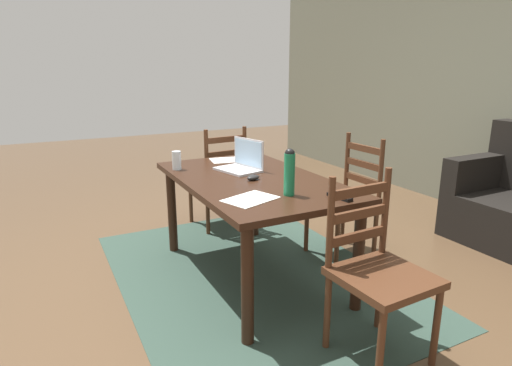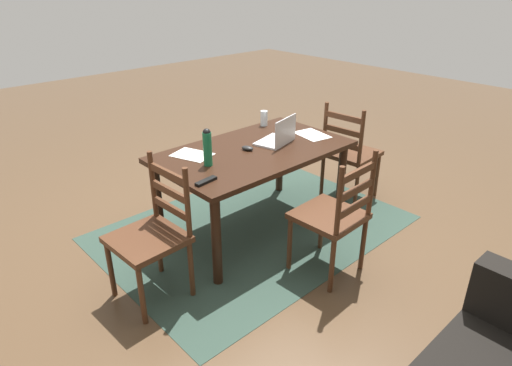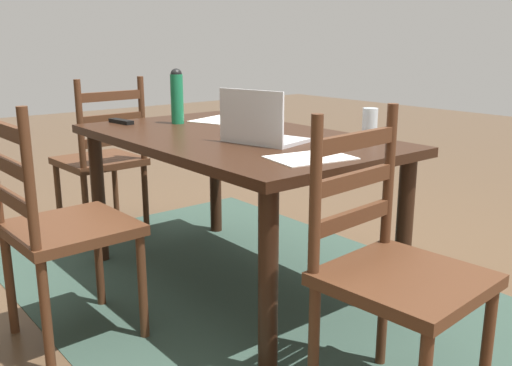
{
  "view_description": "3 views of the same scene",
  "coord_description": "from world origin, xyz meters",
  "px_view_note": "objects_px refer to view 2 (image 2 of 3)",
  "views": [
    {
      "loc": [
        2.54,
        -1.27,
        1.47
      ],
      "look_at": [
        -0.15,
        0.11,
        0.65
      ],
      "focal_mm": 30.19,
      "sensor_mm": 36.0,
      "label": 1
    },
    {
      "loc": [
        2.22,
        2.43,
        2.01
      ],
      "look_at": [
        0.04,
        0.07,
        0.47
      ],
      "focal_mm": 30.97,
      "sensor_mm": 36.0,
      "label": 2
    },
    {
      "loc": [
        -2.04,
        1.52,
        1.15
      ],
      "look_at": [
        -0.06,
        -0.08,
        0.5
      ],
      "focal_mm": 39.4,
      "sensor_mm": 36.0,
      "label": 3
    }
  ],
  "objects_px": {
    "chair_left_far": "(350,153)",
    "tv_remote": "(206,181)",
    "drinking_glass": "(264,118)",
    "chair_far_head": "(334,216)",
    "computer_mouse": "(247,148)",
    "laptop": "(279,137)",
    "water_bottle": "(207,146)",
    "chair_right_far": "(152,235)",
    "dining_table": "(254,160)"
  },
  "relations": [
    {
      "from": "chair_left_far",
      "to": "tv_remote",
      "type": "height_order",
      "value": "chair_left_far"
    },
    {
      "from": "drinking_glass",
      "to": "tv_remote",
      "type": "distance_m",
      "value": 1.29
    },
    {
      "from": "chair_left_far",
      "to": "chair_far_head",
      "type": "xyz_separation_m",
      "value": [
        1.06,
        0.64,
        0.0
      ]
    },
    {
      "from": "computer_mouse",
      "to": "chair_left_far",
      "type": "bearing_deg",
      "value": 151.36
    },
    {
      "from": "chair_left_far",
      "to": "tv_remote",
      "type": "distance_m",
      "value": 1.74
    },
    {
      "from": "chair_left_far",
      "to": "laptop",
      "type": "relative_size",
      "value": 2.61
    },
    {
      "from": "computer_mouse",
      "to": "drinking_glass",
      "type": "bearing_deg",
      "value": -163.86
    },
    {
      "from": "water_bottle",
      "to": "chair_right_far",
      "type": "bearing_deg",
      "value": 15.65
    },
    {
      "from": "dining_table",
      "to": "drinking_glass",
      "type": "relative_size",
      "value": 11.27
    },
    {
      "from": "computer_mouse",
      "to": "chair_right_far",
      "type": "bearing_deg",
      "value": -7.38
    },
    {
      "from": "chair_right_far",
      "to": "water_bottle",
      "type": "height_order",
      "value": "water_bottle"
    },
    {
      "from": "chair_left_far",
      "to": "computer_mouse",
      "type": "relative_size",
      "value": 9.5
    },
    {
      "from": "chair_left_far",
      "to": "computer_mouse",
      "type": "height_order",
      "value": "chair_left_far"
    },
    {
      "from": "laptop",
      "to": "drinking_glass",
      "type": "xyz_separation_m",
      "value": [
        -0.23,
        -0.42,
        0.01
      ]
    },
    {
      "from": "chair_right_far",
      "to": "drinking_glass",
      "type": "distance_m",
      "value": 1.67
    },
    {
      "from": "chair_left_far",
      "to": "chair_far_head",
      "type": "distance_m",
      "value": 1.24
    },
    {
      "from": "water_bottle",
      "to": "tv_remote",
      "type": "distance_m",
      "value": 0.32
    },
    {
      "from": "laptop",
      "to": "drinking_glass",
      "type": "distance_m",
      "value": 0.48
    },
    {
      "from": "laptop",
      "to": "water_bottle",
      "type": "bearing_deg",
      "value": -2.55
    },
    {
      "from": "chair_left_far",
      "to": "water_bottle",
      "type": "xyz_separation_m",
      "value": [
        1.52,
        -0.17,
        0.41
      ]
    },
    {
      "from": "chair_far_head",
      "to": "laptop",
      "type": "distance_m",
      "value": 0.88
    },
    {
      "from": "laptop",
      "to": "computer_mouse",
      "type": "bearing_deg",
      "value": -11.64
    },
    {
      "from": "water_bottle",
      "to": "tv_remote",
      "type": "height_order",
      "value": "water_bottle"
    },
    {
      "from": "chair_right_far",
      "to": "computer_mouse",
      "type": "relative_size",
      "value": 9.5
    },
    {
      "from": "chair_left_far",
      "to": "laptop",
      "type": "distance_m",
      "value": 0.89
    },
    {
      "from": "laptop",
      "to": "water_bottle",
      "type": "height_order",
      "value": "water_bottle"
    },
    {
      "from": "dining_table",
      "to": "chair_left_far",
      "type": "distance_m",
      "value": 1.09
    },
    {
      "from": "dining_table",
      "to": "chair_far_head",
      "type": "distance_m",
      "value": 0.85
    },
    {
      "from": "chair_left_far",
      "to": "chair_far_head",
      "type": "relative_size",
      "value": 1.0
    },
    {
      "from": "computer_mouse",
      "to": "chair_far_head",
      "type": "bearing_deg",
      "value": 75.26
    },
    {
      "from": "chair_left_far",
      "to": "laptop",
      "type": "bearing_deg",
      "value": -9.75
    },
    {
      "from": "chair_far_head",
      "to": "computer_mouse",
      "type": "distance_m",
      "value": 0.89
    },
    {
      "from": "water_bottle",
      "to": "tv_remote",
      "type": "relative_size",
      "value": 1.65
    },
    {
      "from": "computer_mouse",
      "to": "laptop",
      "type": "bearing_deg",
      "value": 149.97
    },
    {
      "from": "dining_table",
      "to": "chair_far_head",
      "type": "height_order",
      "value": "chair_far_head"
    },
    {
      "from": "chair_left_far",
      "to": "chair_right_far",
      "type": "relative_size",
      "value": 1.0
    },
    {
      "from": "chair_far_head",
      "to": "laptop",
      "type": "bearing_deg",
      "value": -107.03
    },
    {
      "from": "chair_left_far",
      "to": "laptop",
      "type": "height_order",
      "value": "laptop"
    },
    {
      "from": "dining_table",
      "to": "tv_remote",
      "type": "height_order",
      "value": "tv_remote"
    },
    {
      "from": "chair_right_far",
      "to": "drinking_glass",
      "type": "xyz_separation_m",
      "value": [
        -1.54,
        -0.56,
        0.34
      ]
    },
    {
      "from": "drinking_glass",
      "to": "chair_right_far",
      "type": "bearing_deg",
      "value": 20.02
    },
    {
      "from": "chair_right_far",
      "to": "laptop",
      "type": "bearing_deg",
      "value": -174.04
    },
    {
      "from": "chair_right_far",
      "to": "chair_left_far",
      "type": "bearing_deg",
      "value": 179.86
    },
    {
      "from": "chair_far_head",
      "to": "drinking_glass",
      "type": "bearing_deg",
      "value": -111.47
    },
    {
      "from": "chair_far_head",
      "to": "laptop",
      "type": "height_order",
      "value": "laptop"
    },
    {
      "from": "water_bottle",
      "to": "chair_left_far",
      "type": "bearing_deg",
      "value": 173.55
    },
    {
      "from": "chair_left_far",
      "to": "drinking_glass",
      "type": "bearing_deg",
      "value": -43.99
    },
    {
      "from": "dining_table",
      "to": "water_bottle",
      "type": "bearing_deg",
      "value": 1.6
    },
    {
      "from": "chair_right_far",
      "to": "water_bottle",
      "type": "bearing_deg",
      "value": -164.35
    },
    {
      "from": "chair_left_far",
      "to": "chair_right_far",
      "type": "height_order",
      "value": "same"
    }
  ]
}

